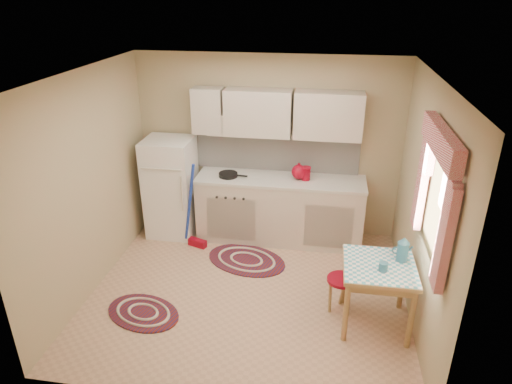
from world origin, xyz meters
The scene contains 14 objects.
room_shell centered at (0.16, 0.24, 1.60)m, with size 3.64×3.60×2.52m.
fridge centered at (-1.31, 1.25, 0.70)m, with size 0.65×0.60×1.40m, color white.
broom centered at (-0.87, 0.90, 0.60)m, with size 0.28×0.12×1.20m, color #1D3BB6, non-canonical shape.
base_cabinets centered at (0.22, 1.30, 0.44)m, with size 2.25×0.60×0.88m, color beige.
countertop centered at (0.22, 1.30, 0.90)m, with size 2.27×0.62×0.04m, color silver.
frying_pan centered at (-0.49, 1.25, 0.94)m, with size 0.26×0.26×0.05m, color black.
red_kettle centered at (0.46, 1.30, 1.03)m, with size 0.22×0.19×0.22m, color maroon, non-canonical shape.
red_canister centered at (0.55, 1.30, 1.00)m, with size 0.11×0.11×0.16m, color maroon.
table centered at (1.40, -0.32, 0.36)m, with size 0.72×0.72×0.72m, color tan.
stool centered at (1.05, -0.17, 0.21)m, with size 0.31×0.31×0.42m, color maroon.
coffee_pot centered at (1.62, -0.20, 0.86)m, with size 0.14×0.12×0.28m, color #29627F, non-canonical shape.
mug centered at (1.42, -0.42, 0.77)m, with size 0.09×0.09×0.10m, color #29627F.
rug_center centered at (-0.14, 0.65, 0.01)m, with size 1.06×0.71×0.02m, color maroon, non-canonical shape.
rug_left centered at (-1.07, -0.57, 0.01)m, with size 0.87×0.58×0.02m, color maroon, non-canonical shape.
Camera 1 is at (0.78, -4.32, 3.28)m, focal length 32.00 mm.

